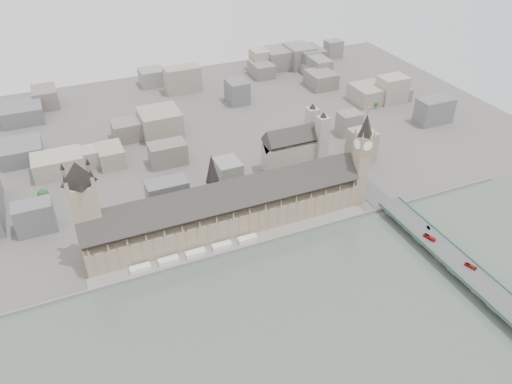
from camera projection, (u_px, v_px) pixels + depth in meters
name	position (u px, v px, depth m)	size (l,w,h in m)	color
ground	(235.00, 240.00, 466.45)	(900.00, 900.00, 0.00)	#595651
river_thames	(322.00, 383.00, 341.28)	(600.00, 600.00, 0.00)	#4F5D51
embankment_wall	(241.00, 249.00, 454.23)	(600.00, 1.50, 3.00)	gray
river_terrace	(238.00, 244.00, 460.20)	(270.00, 15.00, 2.00)	gray
terrace_tents	(196.00, 253.00, 445.79)	(118.00, 7.00, 4.00)	white
palace_of_westminster	(226.00, 209.00, 468.61)	(265.00, 40.73, 55.44)	gray
elizabeth_tower	(362.00, 153.00, 485.01)	(17.00, 17.00, 107.50)	gray
victoria_tower	(85.00, 208.00, 415.12)	(30.00, 30.00, 100.00)	gray
central_tower	(212.00, 177.00, 450.28)	(13.00, 13.00, 48.00)	#83715A
westminster_bridge	(437.00, 247.00, 450.25)	(25.00, 325.00, 10.25)	#474749
bridge_parapets	(474.00, 274.00, 413.29)	(25.00, 235.00, 1.15)	#345F4C
westminster_abbey	(295.00, 148.00, 560.73)	(68.00, 36.00, 64.00)	#A29D91
city_skyline_inland	(165.00, 117.00, 641.60)	(720.00, 360.00, 38.00)	gray
park_trees	(204.00, 202.00, 504.47)	(110.00, 30.00, 15.00)	#1B3F16
red_bus_north	(430.00, 237.00, 451.36)	(2.80, 11.95, 3.33)	red
red_bus_south	(470.00, 266.00, 420.39)	(2.38, 10.19, 2.84)	#AA2015
car_silver	(429.00, 228.00, 464.58)	(1.69, 4.84, 1.60)	gray
car_approach	(365.00, 176.00, 539.40)	(1.86, 4.57, 1.33)	gray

